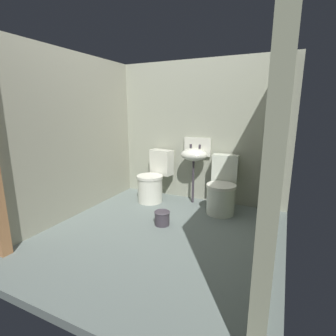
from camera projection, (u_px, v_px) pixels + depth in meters
ground_plane at (157, 233)px, 3.05m from camera, size 2.82×2.91×0.08m
wall_back at (195, 132)px, 3.95m from camera, size 2.82×0.10×2.13m
wall_left at (77, 136)px, 3.41m from camera, size 0.10×2.71×2.13m
wall_right at (280, 148)px, 2.36m from camera, size 0.10×2.71×2.13m
toilet_left at (154, 180)px, 3.98m from camera, size 0.48×0.65×0.78m
toilet_right at (222, 190)px, 3.53m from camera, size 0.43×0.62×0.78m
sink at (194, 154)px, 3.80m from camera, size 0.42×0.35×0.99m
bucket at (162, 218)px, 3.16m from camera, size 0.20×0.20×0.18m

